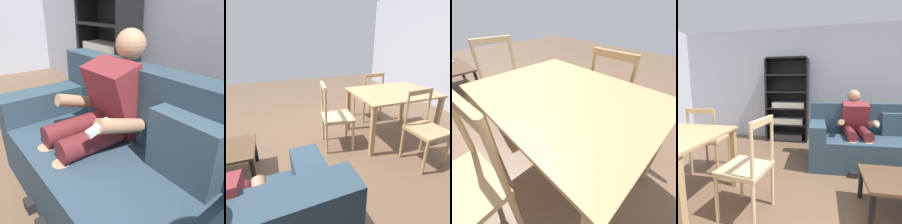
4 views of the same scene
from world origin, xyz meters
The scene contains 5 objects.
ground_plane centered at (0.00, 0.00, 0.00)m, with size 8.34×8.34×0.00m, color brown.
dining_table centered at (-1.22, 0.53, 0.64)m, with size 1.23×0.93×0.76m.
dining_chair_near_wall centered at (-1.22, 1.26, 0.47)m, with size 0.45×0.45×0.94m.
dining_chair_facing_couch centered at (-0.28, 0.52, 0.47)m, with size 0.48×0.48×0.96m.
dining_chair_by_doorway centered at (-1.22, -0.21, 0.44)m, with size 0.44×0.44×0.93m.
Camera 3 is at (-1.87, 1.16, 1.24)m, focal length 24.76 mm.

